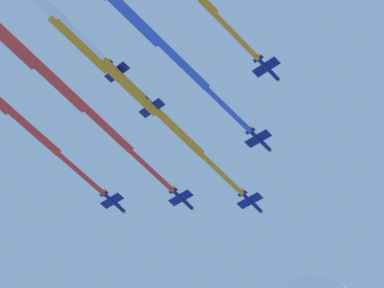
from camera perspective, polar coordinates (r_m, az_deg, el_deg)
name	(u,v)px	position (r m, az deg, el deg)	size (l,w,h in m)	color
jet_lead	(127,85)	(205.35, -4.88, 4.43)	(59.07, 62.21, 4.47)	navy
jet_port_inner	(55,81)	(210.20, -10.28, 4.65)	(58.73, 63.17, 4.46)	navy
jet_starboard_inner	(128,14)	(198.72, -4.83, 9.75)	(60.15, 61.92, 4.55)	navy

